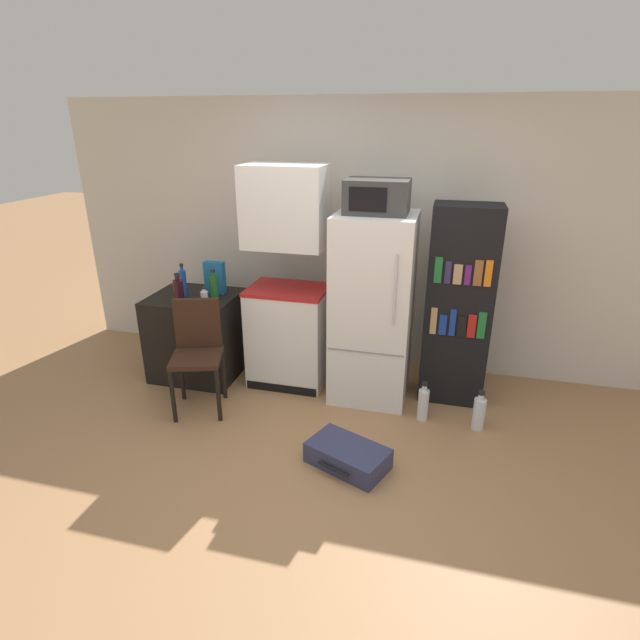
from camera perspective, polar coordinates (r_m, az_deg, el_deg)
name	(u,v)px	position (r m, az deg, el deg)	size (l,w,h in m)	color
ground_plane	(305,480)	(3.62, -1.75, -17.80)	(24.00, 24.00, 0.00)	#A3754C
wall_back	(382,239)	(4.82, 7.13, 9.15)	(6.40, 0.10, 2.51)	beige
side_table	(197,335)	(4.90, -13.83, -1.69)	(0.78, 0.68, 0.80)	black
kitchen_hutch	(288,289)	(4.45, -3.73, 3.59)	(0.70, 0.52, 1.97)	white
refrigerator	(372,309)	(4.27, 6.01, 1.23)	(0.66, 0.64, 1.62)	white
microwave	(377,196)	(4.03, 6.54, 13.86)	(0.49, 0.36, 0.26)	#333333
bookshelf	(458,307)	(4.34, 15.54, 1.47)	(0.54, 0.37, 1.70)	black
bottle_green_tall	(214,287)	(4.59, -12.03, 3.76)	(0.08, 0.08, 0.27)	#1E6028
bottle_wine_dark	(179,292)	(4.52, -15.86, 3.15)	(0.09, 0.09, 0.29)	black
bottle_clear_short	(205,299)	(4.40, -13.05, 2.36)	(0.06, 0.06, 0.19)	silver
bottle_blue_soda	(183,282)	(4.75, -15.38, 4.19)	(0.06, 0.06, 0.30)	#1E47A3
cereal_box	(215,277)	(4.74, -11.93, 4.78)	(0.19, 0.07, 0.30)	#1E66A8
chair	(197,345)	(4.28, -13.83, -2.78)	(0.50, 0.51, 0.94)	black
suitcase_large_flat	(348,456)	(3.70, 3.19, -15.22)	(0.64, 0.52, 0.16)	navy
water_bottle_front	(423,404)	(4.24, 11.71, -9.33)	(0.09, 0.09, 0.34)	silver
water_bottle_middle	(479,413)	(4.23, 17.71, -10.08)	(0.10, 0.10, 0.34)	silver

